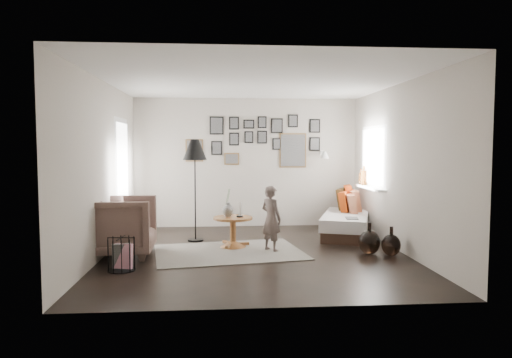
{
  "coord_description": "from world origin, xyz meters",
  "views": [
    {
      "loc": [
        -0.52,
        -6.86,
        1.62
      ],
      "look_at": [
        0.05,
        0.5,
        1.1
      ],
      "focal_mm": 32.0,
      "sensor_mm": 36.0,
      "label": 1
    }
  ],
  "objects": [
    {
      "name": "wall_left",
      "position": [
        -2.25,
        0.0,
        1.3
      ],
      "size": [
        0.0,
        4.8,
        4.8
      ],
      "primitive_type": "plane",
      "rotation": [
        1.57,
        0.0,
        1.57
      ],
      "color": "#ADA498",
      "rests_on": "ground"
    },
    {
      "name": "magazine_basket",
      "position": [
        -1.82,
        -0.85,
        0.21
      ],
      "size": [
        0.38,
        0.38,
        0.43
      ],
      "rotation": [
        0.0,
        0.0,
        -0.09
      ],
      "color": "black",
      "rests_on": "ground"
    },
    {
      "name": "wall_sconce",
      "position": [
        1.55,
        2.13,
        1.46
      ],
      "size": [
        0.18,
        0.36,
        0.16
      ],
      "color": "white",
      "rests_on": "wall_back"
    },
    {
      "name": "floor_lamp",
      "position": [
        -0.96,
        0.98,
        1.51
      ],
      "size": [
        0.41,
        0.41,
        1.75
      ],
      "rotation": [
        0.0,
        0.0,
        0.26
      ],
      "color": "black",
      "rests_on": "ground"
    },
    {
      "name": "ceiling",
      "position": [
        0.0,
        0.0,
        2.6
      ],
      "size": [
        4.8,
        4.8,
        0.0
      ],
      "primitive_type": "plane",
      "rotation": [
        3.14,
        0.0,
        0.0
      ],
      "color": "white",
      "rests_on": "wall_back"
    },
    {
      "name": "vase",
      "position": [
        -0.41,
        0.43,
        0.63
      ],
      "size": [
        0.18,
        0.18,
        0.45
      ],
      "color": "black",
      "rests_on": "pedestal_table"
    },
    {
      "name": "rug",
      "position": [
        -0.4,
        0.06,
        0.01
      ],
      "size": [
        2.43,
        1.89,
        0.01
      ],
      "primitive_type": "cube",
      "rotation": [
        0.0,
        0.0,
        0.16
      ],
      "color": "#B8B2A2",
      "rests_on": "ground"
    },
    {
      "name": "wall_right",
      "position": [
        2.25,
        0.0,
        1.3
      ],
      "size": [
        0.0,
        4.8,
        4.8
      ],
      "primitive_type": "plane",
      "rotation": [
        1.57,
        0.0,
        -1.57
      ],
      "color": "#ADA498",
      "rests_on": "ground"
    },
    {
      "name": "pedestal_table",
      "position": [
        -0.33,
        0.41,
        0.23
      ],
      "size": [
        0.63,
        0.63,
        0.5
      ],
      "rotation": [
        0.0,
        0.0,
        -0.16
      ],
      "color": "brown",
      "rests_on": "ground"
    },
    {
      "name": "magazine_on_daybed",
      "position": [
        1.7,
        0.69,
        0.41
      ],
      "size": [
        0.24,
        0.3,
        0.01
      ],
      "primitive_type": "cube",
      "rotation": [
        0.0,
        0.0,
        -0.16
      ],
      "color": "black",
      "rests_on": "daybed"
    },
    {
      "name": "wall_front",
      "position": [
        0.0,
        -2.4,
        1.3
      ],
      "size": [
        4.5,
        0.0,
        4.5
      ],
      "primitive_type": "plane",
      "rotation": [
        -1.57,
        0.0,
        0.0
      ],
      "color": "#ADA498",
      "rests_on": "ground"
    },
    {
      "name": "candles",
      "position": [
        -0.22,
        0.41,
        0.61
      ],
      "size": [
        0.11,
        0.11,
        0.23
      ],
      "color": "black",
      "rests_on": "pedestal_table"
    },
    {
      "name": "wall_back",
      "position": [
        0.0,
        2.4,
        1.3
      ],
      "size": [
        4.5,
        0.0,
        4.5
      ],
      "primitive_type": "plane",
      "rotation": [
        1.57,
        0.0,
        0.0
      ],
      "color": "#ADA498",
      "rests_on": "ground"
    },
    {
      "name": "demijohn_small",
      "position": [
        2.0,
        -0.35,
        0.17
      ],
      "size": [
        0.28,
        0.28,
        0.44
      ],
      "color": "black",
      "rests_on": "ground"
    },
    {
      "name": "daybed",
      "position": [
        1.76,
        1.33,
        0.27
      ],
      "size": [
        1.31,
        1.92,
        0.87
      ],
      "rotation": [
        0.0,
        0.0,
        -0.34
      ],
      "color": "black",
      "rests_on": "ground"
    },
    {
      "name": "armchair",
      "position": [
        -2.0,
        -0.03,
        0.45
      ],
      "size": [
        1.01,
        0.98,
        0.89
      ],
      "primitive_type": "imported",
      "rotation": [
        0.0,
        0.0,
        1.6
      ],
      "color": "brown",
      "rests_on": "ground"
    },
    {
      "name": "window_right",
      "position": [
        2.18,
        1.34,
        0.93
      ],
      "size": [
        0.15,
        1.32,
        1.3
      ],
      "color": "white",
      "rests_on": "wall_right"
    },
    {
      "name": "ground",
      "position": [
        0.0,
        0.0,
        0.0
      ],
      "size": [
        4.8,
        4.8,
        0.0
      ],
      "primitive_type": "plane",
      "color": "black",
      "rests_on": "ground"
    },
    {
      "name": "demijohn_large",
      "position": [
        1.71,
        -0.23,
        0.19
      ],
      "size": [
        0.32,
        0.32,
        0.48
      ],
      "color": "black",
      "rests_on": "ground"
    },
    {
      "name": "door_left",
      "position": [
        -2.23,
        1.2,
        1.05
      ],
      "size": [
        0.0,
        2.14,
        2.14
      ],
      "color": "white",
      "rests_on": "wall_left"
    },
    {
      "name": "gallery_wall",
      "position": [
        0.29,
        2.38,
        1.74
      ],
      "size": [
        2.74,
        0.03,
        1.08
      ],
      "color": "brown",
      "rests_on": "wall_back"
    },
    {
      "name": "armchair_cushion",
      "position": [
        -2.0,
        0.02,
        0.48
      ],
      "size": [
        0.41,
        0.42,
        0.18
      ],
      "primitive_type": "cube",
      "rotation": [
        -0.21,
        0.0,
        -0.01
      ],
      "color": "silver",
      "rests_on": "armchair"
    },
    {
      "name": "child",
      "position": [
        0.26,
        0.11,
        0.51
      ],
      "size": [
        0.43,
        0.44,
        1.02
      ],
      "primitive_type": "imported",
      "rotation": [
        0.0,
        0.0,
        2.29
      ],
      "color": "#5E4F4A",
      "rests_on": "ground"
    }
  ]
}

